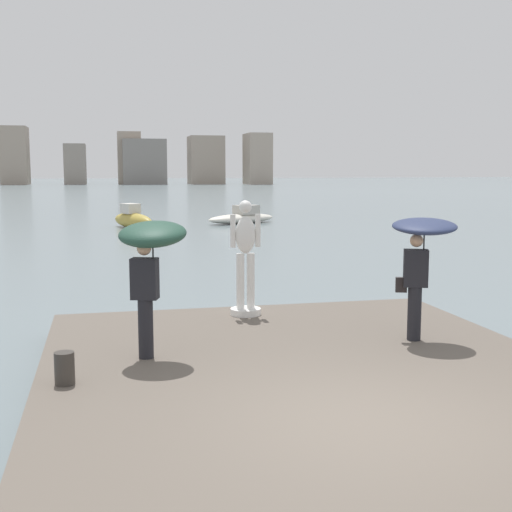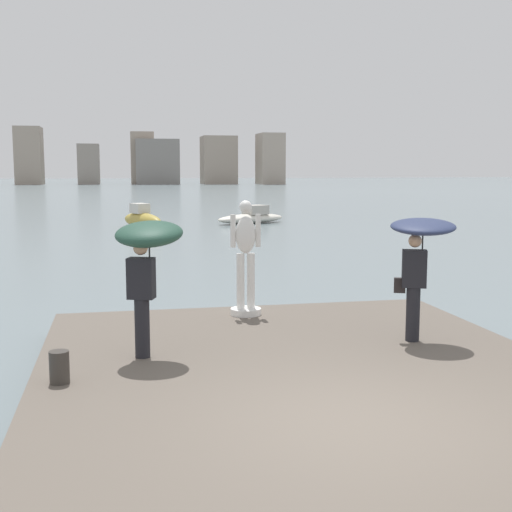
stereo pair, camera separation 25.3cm
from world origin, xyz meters
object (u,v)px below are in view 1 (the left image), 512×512
Objects in this scene: statue_white_figure at (246,262)px; onlooker_left at (151,250)px; mooring_bollard at (65,368)px; onlooker_right at (421,246)px; boat_mid at (242,217)px; boat_near at (133,219)px.

statue_white_figure is 3.27m from onlooker_left.
mooring_bollard is (-1.20, -1.01, -1.38)m from onlooker_left.
onlooker_right is at bearing 1.17° from onlooker_left.
onlooker_left is 4.87× the size of mooring_bollard.
boat_mid is at bearing 84.00° from onlooker_right.
boat_mid is (3.02, 28.76, -1.56)m from onlooker_right.
onlooker_right is at bearing 11.29° from mooring_bollard.
onlooker_left is 1.03× the size of onlooker_right.
onlooker_left is 2.09m from mooring_bollard.
statue_white_figure is 5.13× the size of mooring_bollard.
statue_white_figure reaches higher than boat_near.
onlooker_left is 26.97m from boat_near.
statue_white_figure is 26.84m from boat_mid.
onlooker_left is at bearing -104.23° from boat_mid.
onlooker_right is 0.43× the size of boat_mid.
statue_white_figure is 0.57× the size of boat_near.
onlooker_right is at bearing -46.51° from statue_white_figure.
boat_near is (-3.39, 26.82, -1.44)m from onlooker_right.
onlooker_right is 28.96m from boat_mid.
onlooker_right is 0.52× the size of boat_near.
statue_white_figure reaches higher than boat_mid.
boat_near reaches higher than mooring_bollard.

